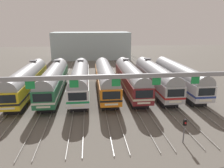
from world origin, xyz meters
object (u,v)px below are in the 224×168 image
(commuter_train_stainless, at_px, (155,77))
(catenary_gantry, at_px, (116,84))
(yard_signal_mast, at_px, (185,126))
(commuter_train_orange, at_px, (106,78))
(commuter_train_silver, at_px, (179,76))
(commuter_train_yellow, at_px, (27,80))
(commuter_train_green, at_px, (54,79))
(commuter_train_white, at_px, (80,79))
(commuter_train_maroon, at_px, (131,77))

(commuter_train_stainless, xyz_separation_m, catenary_gantry, (-8.48, -13.50, 2.76))
(yard_signal_mast, bearing_deg, catenary_gantry, 155.81)
(commuter_train_orange, xyz_separation_m, commuter_train_silver, (12.71, 0.00, 0.00))
(commuter_train_yellow, distance_m, catenary_gantry, 18.75)
(commuter_train_yellow, relative_size, commuter_train_stainless, 1.00)
(commuter_train_yellow, xyz_separation_m, commuter_train_stainless, (21.19, 0.00, 0.00))
(commuter_train_green, relative_size, commuter_train_white, 1.00)
(catenary_gantry, bearing_deg, yard_signal_mast, -24.19)
(commuter_train_maroon, bearing_deg, commuter_train_yellow, 180.00)
(commuter_train_maroon, xyz_separation_m, commuter_train_silver, (8.48, -0.00, -0.00))
(commuter_train_maroon, xyz_separation_m, commuter_train_stainless, (4.24, 0.00, 0.00))
(commuter_train_silver, distance_m, yard_signal_mast, 17.57)
(commuter_train_white, distance_m, yard_signal_mast, 19.51)
(commuter_train_orange, relative_size, commuter_train_silver, 1.00)
(commuter_train_stainless, bearing_deg, commuter_train_green, 180.00)
(commuter_train_white, height_order, catenary_gantry, catenary_gantry)
(commuter_train_white, xyz_separation_m, yard_signal_mast, (10.60, -16.35, -0.89))
(commuter_train_yellow, relative_size, commuter_train_maroon, 1.00)
(commuter_train_maroon, xyz_separation_m, catenary_gantry, (-4.24, -13.50, 2.76))
(commuter_train_yellow, distance_m, yard_signal_mast, 25.14)
(commuter_train_white, bearing_deg, catenary_gantry, -72.57)
(yard_signal_mast, bearing_deg, commuter_train_orange, 111.25)
(commuter_train_maroon, distance_m, commuter_train_stainless, 4.24)
(commuter_train_yellow, height_order, commuter_train_maroon, same)
(commuter_train_yellow, bearing_deg, commuter_train_maroon, 0.00)
(commuter_train_green, xyz_separation_m, commuter_train_maroon, (12.71, 0.00, 0.00))
(commuter_train_yellow, relative_size, commuter_train_silver, 1.00)
(commuter_train_yellow, relative_size, commuter_train_green, 1.00)
(commuter_train_orange, xyz_separation_m, commuter_train_maroon, (4.24, 0.00, 0.00))
(catenary_gantry, bearing_deg, commuter_train_stainless, 57.87)
(commuter_train_orange, relative_size, yard_signal_mast, 7.07)
(commuter_train_green, distance_m, yard_signal_mast, 22.10)
(commuter_train_stainless, distance_m, yard_signal_mast, 16.52)
(commuter_train_maroon, height_order, commuter_train_stainless, same)
(commuter_train_silver, xyz_separation_m, catenary_gantry, (-12.71, -13.49, 2.76))
(commuter_train_orange, bearing_deg, commuter_train_yellow, 179.98)
(commuter_train_white, bearing_deg, commuter_train_orange, -0.06)
(commuter_train_green, distance_m, commuter_train_orange, 8.48)
(commuter_train_stainless, bearing_deg, commuter_train_orange, -179.97)
(commuter_train_maroon, height_order, catenary_gantry, catenary_gantry)
(commuter_train_yellow, height_order, commuter_train_silver, commuter_train_yellow)
(commuter_train_orange, xyz_separation_m, catenary_gantry, (0.00, -13.49, 2.76))
(commuter_train_white, bearing_deg, commuter_train_stainless, 0.00)
(commuter_train_white, relative_size, yard_signal_mast, 7.07)
(commuter_train_orange, height_order, commuter_train_stainless, commuter_train_stainless)
(commuter_train_green, height_order, commuter_train_orange, commuter_train_green)
(commuter_train_green, height_order, commuter_train_maroon, same)
(commuter_train_yellow, xyz_separation_m, yard_signal_mast, (19.07, -16.35, -0.89))
(commuter_train_yellow, relative_size, commuter_train_white, 1.00)
(commuter_train_green, distance_m, commuter_train_maroon, 12.71)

